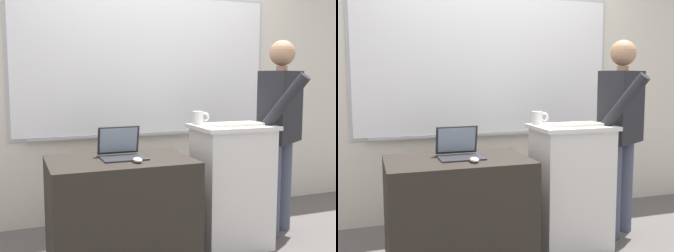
% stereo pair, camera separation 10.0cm
% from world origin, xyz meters
% --- Properties ---
extents(back_wall, '(6.40, 0.17, 2.71)m').
position_xyz_m(back_wall, '(-0.00, 1.34, 1.36)').
color(back_wall, beige).
rests_on(back_wall, ground_plane).
extents(lectern_podium, '(0.59, 0.45, 0.95)m').
position_xyz_m(lectern_podium, '(0.33, 0.33, 0.48)').
color(lectern_podium, silver).
rests_on(lectern_podium, ground_plane).
extents(side_desk, '(0.97, 0.64, 0.76)m').
position_xyz_m(side_desk, '(-0.55, 0.30, 0.38)').
color(side_desk, '#28231E').
rests_on(side_desk, ground_plane).
extents(person_presenter, '(0.59, 0.70, 1.61)m').
position_xyz_m(person_presenter, '(0.84, 0.43, 0.93)').
color(person_presenter, '#474C60').
rests_on(person_presenter, ground_plane).
extents(laptop, '(0.30, 0.29, 0.21)m').
position_xyz_m(laptop, '(-0.53, 0.37, 0.82)').
color(laptop, '#28282D').
rests_on(laptop, side_desk).
extents(wireless_keyboard, '(0.39, 0.12, 0.02)m').
position_xyz_m(wireless_keyboard, '(0.35, 0.27, 0.96)').
color(wireless_keyboard, beige).
rests_on(wireless_keyboard, lectern_podium).
extents(computer_mouse_by_laptop, '(0.06, 0.10, 0.03)m').
position_xyz_m(computer_mouse_by_laptop, '(-0.48, 0.14, 0.78)').
color(computer_mouse_by_laptop, silver).
rests_on(computer_mouse_by_laptop, side_desk).
extents(coffee_mug, '(0.14, 0.08, 0.10)m').
position_xyz_m(coffee_mug, '(0.12, 0.48, 1.00)').
color(coffee_mug, silver).
rests_on(coffee_mug, lectern_podium).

